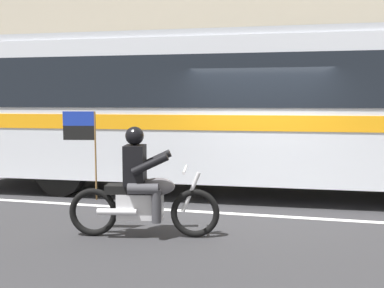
# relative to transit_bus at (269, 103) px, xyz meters

# --- Properties ---
(ground_plane) EXTENTS (60.00, 60.00, 0.00)m
(ground_plane) POSITION_rel_transit_bus_xyz_m (-0.09, -1.19, -1.88)
(ground_plane) COLOR #2B2B2D
(sidewalk_curb) EXTENTS (28.00, 3.80, 0.15)m
(sidewalk_curb) POSITION_rel_transit_bus_xyz_m (-0.09, 3.91, -1.81)
(sidewalk_curb) COLOR gray
(sidewalk_curb) RESTS_ON ground_plane
(lane_center_stripe) EXTENTS (26.60, 0.14, 0.01)m
(lane_center_stripe) POSITION_rel_transit_bus_xyz_m (-0.09, -1.79, -1.88)
(lane_center_stripe) COLOR silver
(lane_center_stripe) RESTS_ON ground_plane
(office_building_facade) EXTENTS (28.00, 0.89, 10.18)m
(office_building_facade) POSITION_rel_transit_bus_xyz_m (-0.09, 6.19, 3.21)
(office_building_facade) COLOR #B2A893
(office_building_facade) RESTS_ON ground_plane
(transit_bus) EXTENTS (13.25, 3.14, 3.22)m
(transit_bus) POSITION_rel_transit_bus_xyz_m (0.00, 0.00, 0.00)
(transit_bus) COLOR silver
(transit_bus) RESTS_ON ground_plane
(motorcycle_with_rider) EXTENTS (2.17, 0.75, 1.78)m
(motorcycle_with_rider) POSITION_rel_transit_bus_xyz_m (-1.56, -3.32, -1.22)
(motorcycle_with_rider) COLOR black
(motorcycle_with_rider) RESTS_ON ground_plane
(fire_hydrant) EXTENTS (0.22, 0.30, 0.75)m
(fire_hydrant) POSITION_rel_transit_bus_xyz_m (-1.27, 2.77, -1.37)
(fire_hydrant) COLOR gold
(fire_hydrant) RESTS_ON sidewalk_curb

